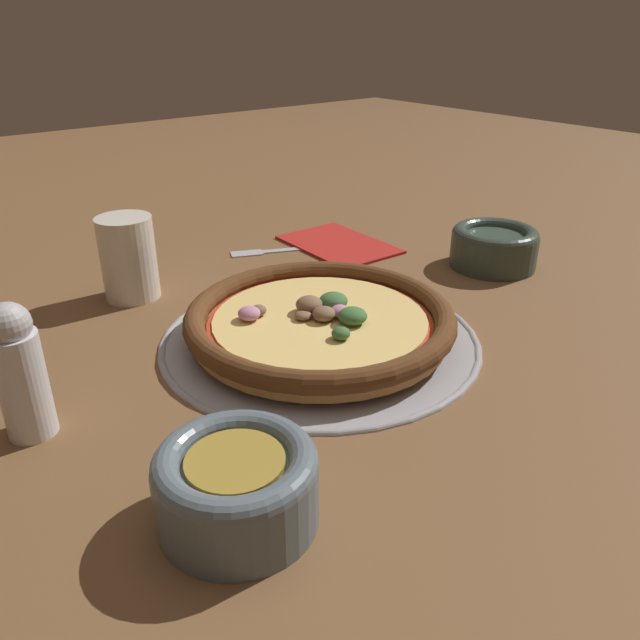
{
  "coord_description": "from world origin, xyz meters",
  "views": [
    {
      "loc": [
        0.45,
        -0.36,
        0.31
      ],
      "look_at": [
        0.0,
        0.0,
        0.02
      ],
      "focal_mm": 35.0,
      "sensor_mm": 36.0,
      "label": 1
    }
  ],
  "objects_px": {
    "pepper_shaker": "(19,371)",
    "fork": "(282,250)",
    "napkin": "(339,243)",
    "pizza_tray": "(320,337)",
    "drinking_cup": "(128,258)",
    "bowl_near": "(237,483)",
    "pizza": "(320,320)",
    "bowl_far": "(494,246)"
  },
  "relations": [
    {
      "from": "pepper_shaker",
      "to": "fork",
      "type": "bearing_deg",
      "value": 118.7
    },
    {
      "from": "napkin",
      "to": "pepper_shaker",
      "type": "bearing_deg",
      "value": -68.76
    },
    {
      "from": "pizza_tray",
      "to": "napkin",
      "type": "bearing_deg",
      "value": 135.8
    },
    {
      "from": "pepper_shaker",
      "to": "drinking_cup",
      "type": "bearing_deg",
      "value": 139.36
    },
    {
      "from": "bowl_near",
      "to": "drinking_cup",
      "type": "distance_m",
      "value": 0.41
    },
    {
      "from": "pizza",
      "to": "pepper_shaker",
      "type": "xyz_separation_m",
      "value": [
        -0.02,
        -0.28,
        0.03
      ]
    },
    {
      "from": "pizza",
      "to": "bowl_far",
      "type": "distance_m",
      "value": 0.32
    },
    {
      "from": "fork",
      "to": "pizza_tray",
      "type": "bearing_deg",
      "value": 86.78
    },
    {
      "from": "pizza_tray",
      "to": "drinking_cup",
      "type": "distance_m",
      "value": 0.26
    },
    {
      "from": "bowl_far",
      "to": "pepper_shaker",
      "type": "xyz_separation_m",
      "value": [
        -0.0,
        -0.6,
        0.03
      ]
    },
    {
      "from": "bowl_near",
      "to": "fork",
      "type": "distance_m",
      "value": 0.53
    },
    {
      "from": "bowl_far",
      "to": "pizza_tray",
      "type": "bearing_deg",
      "value": -86.34
    },
    {
      "from": "fork",
      "to": "pepper_shaker",
      "type": "relative_size",
      "value": 1.38
    },
    {
      "from": "drinking_cup",
      "to": "napkin",
      "type": "xyz_separation_m",
      "value": [
        0.02,
        0.31,
        -0.05
      ]
    },
    {
      "from": "pizza_tray",
      "to": "pepper_shaker",
      "type": "distance_m",
      "value": 0.29
    },
    {
      "from": "bowl_far",
      "to": "pizza",
      "type": "bearing_deg",
      "value": -86.34
    },
    {
      "from": "pizza_tray",
      "to": "bowl_near",
      "type": "height_order",
      "value": "bowl_near"
    },
    {
      "from": "bowl_near",
      "to": "pepper_shaker",
      "type": "distance_m",
      "value": 0.21
    },
    {
      "from": "bowl_far",
      "to": "drinking_cup",
      "type": "xyz_separation_m",
      "value": [
        -0.21,
        -0.42,
        0.02
      ]
    },
    {
      "from": "bowl_far",
      "to": "fork",
      "type": "bearing_deg",
      "value": -140.48
    },
    {
      "from": "drinking_cup",
      "to": "napkin",
      "type": "height_order",
      "value": "drinking_cup"
    },
    {
      "from": "pizza_tray",
      "to": "bowl_near",
      "type": "relative_size",
      "value": 3.06
    },
    {
      "from": "pepper_shaker",
      "to": "bowl_near",
      "type": "bearing_deg",
      "value": 22.66
    },
    {
      "from": "pizza",
      "to": "pizza_tray",
      "type": "bearing_deg",
      "value": -34.92
    },
    {
      "from": "pizza_tray",
      "to": "pizza",
      "type": "relative_size",
      "value": 1.19
    },
    {
      "from": "bowl_near",
      "to": "bowl_far",
      "type": "bearing_deg",
      "value": 109.71
    },
    {
      "from": "fork",
      "to": "drinking_cup",
      "type": "bearing_deg",
      "value": 28.59
    },
    {
      "from": "bowl_far",
      "to": "fork",
      "type": "distance_m",
      "value": 0.3
    },
    {
      "from": "bowl_near",
      "to": "pizza",
      "type": "bearing_deg",
      "value": 129.09
    },
    {
      "from": "napkin",
      "to": "fork",
      "type": "distance_m",
      "value": 0.09
    },
    {
      "from": "bowl_near",
      "to": "napkin",
      "type": "distance_m",
      "value": 0.56
    },
    {
      "from": "pizza_tray",
      "to": "pepper_shaker",
      "type": "height_order",
      "value": "pepper_shaker"
    },
    {
      "from": "pizza_tray",
      "to": "fork",
      "type": "distance_m",
      "value": 0.28
    },
    {
      "from": "napkin",
      "to": "fork",
      "type": "height_order",
      "value": "napkin"
    },
    {
      "from": "pizza_tray",
      "to": "pizza",
      "type": "bearing_deg",
      "value": 145.08
    },
    {
      "from": "pizza_tray",
      "to": "bowl_near",
      "type": "xyz_separation_m",
      "value": [
        0.17,
        -0.21,
        0.03
      ]
    },
    {
      "from": "bowl_far",
      "to": "pepper_shaker",
      "type": "bearing_deg",
      "value": -90.2
    },
    {
      "from": "napkin",
      "to": "pizza",
      "type": "bearing_deg",
      "value": -44.2
    },
    {
      "from": "bowl_far",
      "to": "napkin",
      "type": "distance_m",
      "value": 0.22
    },
    {
      "from": "pepper_shaker",
      "to": "pizza",
      "type": "bearing_deg",
      "value": 85.5
    },
    {
      "from": "pizza",
      "to": "napkin",
      "type": "height_order",
      "value": "pizza"
    },
    {
      "from": "pizza_tray",
      "to": "pizza",
      "type": "xyz_separation_m",
      "value": [
        -0.0,
        0.0,
        0.02
      ]
    }
  ]
}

